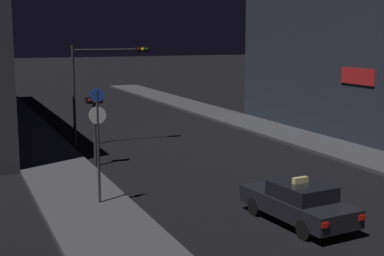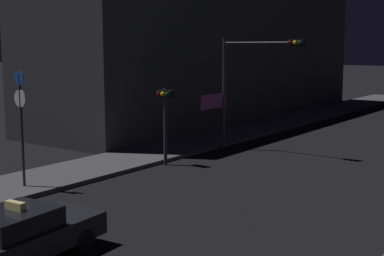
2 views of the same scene
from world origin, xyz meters
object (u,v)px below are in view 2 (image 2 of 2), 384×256
object	(u,v)px
traffic_light_left_kerb	(165,110)
traffic_light_overhead	(252,71)
taxi	(18,236)
sign_pole_left	(21,118)

from	to	relation	value
traffic_light_left_kerb	traffic_light_overhead	bearing A→B (deg)	71.20
taxi	sign_pole_left	size ratio (longest dim) A/B	1.08
taxi	sign_pole_left	bearing A→B (deg)	142.32
traffic_light_overhead	sign_pole_left	world-z (taller)	traffic_light_overhead
traffic_light_left_kerb	taxi	bearing A→B (deg)	-68.57
taxi	traffic_light_left_kerb	bearing A→B (deg)	111.43
traffic_light_overhead	sign_pole_left	xyz separation A→B (m)	(-3.08, -11.36, -1.40)
taxi	traffic_light_overhead	xyz separation A→B (m)	(-2.67, 15.80, 3.39)
taxi	traffic_light_left_kerb	distance (m)	11.94
sign_pole_left	taxi	bearing A→B (deg)	-37.68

